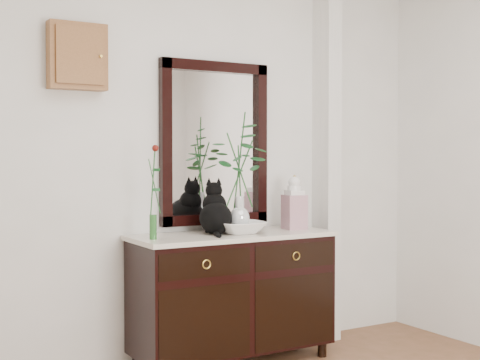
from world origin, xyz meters
TOP-DOWN VIEW (x-y plane):
  - wall_back at (0.00, 1.98)m, footprint 3.60×0.04m
  - pilaster at (1.00, 1.90)m, footprint 0.12×0.20m
  - sideboard at (0.10, 1.73)m, footprint 1.33×0.52m
  - wall_mirror at (0.10, 1.97)m, footprint 0.80×0.06m
  - key_cabinet at (-0.85, 1.94)m, footprint 0.35×0.10m
  - cat at (-0.01, 1.75)m, footprint 0.32×0.35m
  - lotus_bowl at (0.13, 1.69)m, footprint 0.34×0.34m
  - vase_branches at (0.13, 1.69)m, footprint 0.48×0.48m
  - bud_vase_rose at (-0.47, 1.69)m, footprint 0.09×0.09m
  - ginger_jar at (0.59, 1.73)m, footprint 0.16×0.16m

SIDE VIEW (x-z plane):
  - sideboard at x=0.10m, z-range 0.06..0.88m
  - lotus_bowl at x=0.13m, z-range 0.85..0.93m
  - cat at x=-0.01m, z-range 0.85..1.19m
  - ginger_jar at x=0.59m, z-range 0.85..1.22m
  - bud_vase_rose at x=-0.47m, z-range 0.85..1.43m
  - vase_branches at x=0.13m, z-range 0.87..1.65m
  - wall_back at x=0.00m, z-range 0.00..2.70m
  - pilaster at x=1.00m, z-range 0.00..2.70m
  - wall_mirror at x=0.10m, z-range 0.89..1.99m
  - key_cabinet at x=-0.85m, z-range 1.75..2.15m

